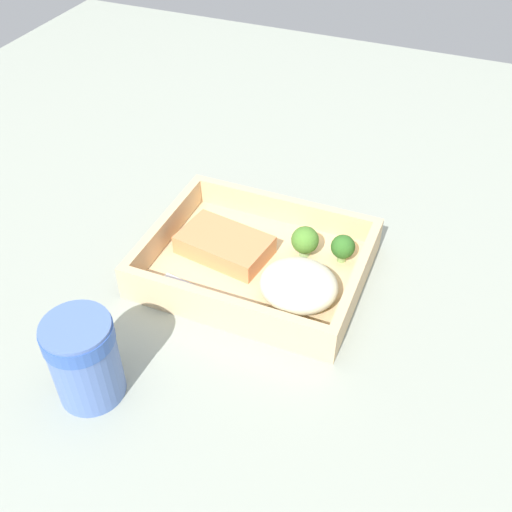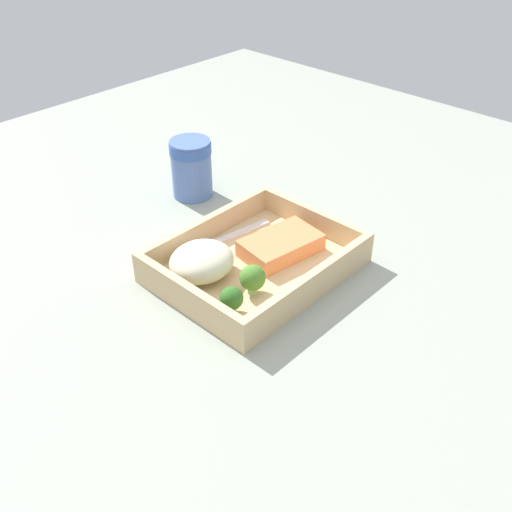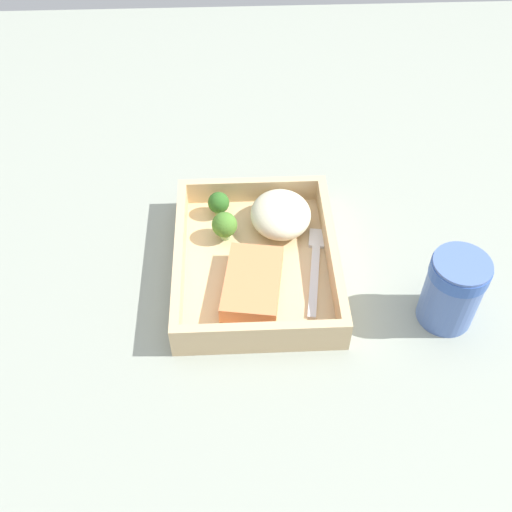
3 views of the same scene
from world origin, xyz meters
TOP-DOWN VIEW (x-y plane):
  - ground_plane at (0.00, 0.00)cm, footprint 160.00×160.00cm
  - takeout_tray at (0.00, 0.00)cm, footprint 27.59×21.82cm
  - tray_rim at (0.00, 0.00)cm, footprint 27.59×21.82cm
  - salmon_fillet at (-4.73, 0.65)cm, footprint 12.64×8.83cm
  - mashed_potatoes at (7.09, -3.84)cm, footprint 9.52×8.65cm
  - broccoli_floret_1 at (5.14, 4.18)cm, footprint 3.61×3.61cm
  - broccoli_floret_2 at (10.00, 5.01)cm, footprint 3.14×3.14cm
  - fork at (-0.85, -8.05)cm, footprint 15.86×4.12cm
  - paper_cup at (-9.10, -23.93)cm, footprint 7.23×7.23cm

SIDE VIEW (x-z plane):
  - ground_plane at x=0.00cm, z-range -2.00..0.00cm
  - takeout_tray at x=0.00cm, z-range 0.00..1.20cm
  - fork at x=-0.85cm, z-range 1.20..1.64cm
  - salmon_fillet at x=-4.73cm, z-range 1.20..3.87cm
  - tray_rim at x=0.00cm, z-range 1.20..4.90cm
  - broccoli_floret_2 at x=10.00cm, z-range 1.48..5.39cm
  - mashed_potatoes at x=7.09cm, z-range 1.20..5.94cm
  - broccoli_floret_1 at x=5.14cm, z-range 1.48..5.85cm
  - paper_cup at x=-9.10cm, z-range 0.62..10.97cm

